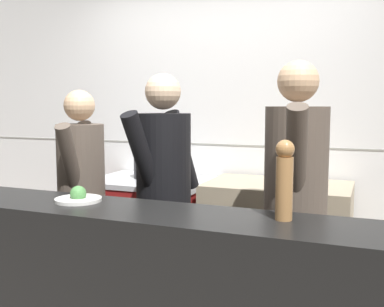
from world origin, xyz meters
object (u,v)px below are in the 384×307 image
object	(u,v)px
mixing_bowl_steel	(292,176)
chef_head_cook	(82,193)
stock_pot	(151,165)
plated_dish_main	(78,197)
chef_sous	(164,193)
oven_range	(152,231)
pepper_mill	(284,178)
chef_line	(295,198)

from	to	relation	value
mixing_bowl_steel	chef_head_cook	distance (m)	1.51
stock_pot	chef_head_cook	world-z (taller)	chef_head_cook
plated_dish_main	stock_pot	bearing A→B (deg)	101.68
chef_head_cook	chef_sous	bearing A→B (deg)	-19.23
oven_range	pepper_mill	distance (m)	2.00
oven_range	chef_line	size ratio (longest dim) A/B	0.56
oven_range	chef_head_cook	xyz separation A→B (m)	(-0.18, -0.70, 0.44)
oven_range	chef_sous	world-z (taller)	chef_sous
pepper_mill	chef_line	world-z (taller)	chef_line
stock_pot	plated_dish_main	distance (m)	1.42
stock_pot	chef_head_cook	xyz separation A→B (m)	(-0.15, -0.76, -0.11)
stock_pot	pepper_mill	distance (m)	1.93
chef_head_cook	oven_range	bearing A→B (deg)	60.09
stock_pot	chef_line	size ratio (longest dim) A/B	0.18
chef_line	stock_pot	bearing A→B (deg)	140.39
plated_dish_main	chef_line	size ratio (longest dim) A/B	0.14
plated_dish_main	chef_line	world-z (taller)	chef_line
chef_sous	chef_line	distance (m)	0.81
chef_head_cook	chef_sous	size ratio (longest dim) A/B	0.95
pepper_mill	chef_head_cook	xyz separation A→B (m)	(-1.50, 0.61, -0.28)
pepper_mill	chef_sous	world-z (taller)	chef_sous
chef_line	mixing_bowl_steel	bearing A→B (deg)	92.02
mixing_bowl_steel	plated_dish_main	xyz separation A→B (m)	(-0.88, -1.38, 0.04)
oven_range	chef_head_cook	distance (m)	0.85
stock_pot	pepper_mill	size ratio (longest dim) A/B	0.86
oven_range	stock_pot	world-z (taller)	stock_pot
chef_sous	chef_line	xyz separation A→B (m)	(0.81, 0.02, 0.03)
pepper_mill	stock_pot	bearing A→B (deg)	134.69
plated_dish_main	chef_sous	bearing A→B (deg)	69.99
stock_pot	pepper_mill	world-z (taller)	pepper_mill
chef_line	chef_head_cook	bearing A→B (deg)	170.37
oven_range	chef_head_cook	world-z (taller)	chef_head_cook
chef_head_cook	stock_pot	bearing A→B (deg)	63.43
mixing_bowl_steel	chef_head_cook	world-z (taller)	chef_head_cook
chef_head_cook	chef_line	size ratio (longest dim) A/B	0.92
oven_range	mixing_bowl_steel	bearing A→B (deg)	2.35
mixing_bowl_steel	chef_head_cook	size ratio (longest dim) A/B	0.15
chef_line	plated_dish_main	bearing A→B (deg)	-158.26
oven_range	chef_sous	bearing A→B (deg)	-57.81
mixing_bowl_steel	plated_dish_main	world-z (taller)	plated_dish_main
oven_range	pepper_mill	bearing A→B (deg)	-44.75
chef_head_cook	chef_sous	xyz separation A→B (m)	(0.65, -0.04, 0.05)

